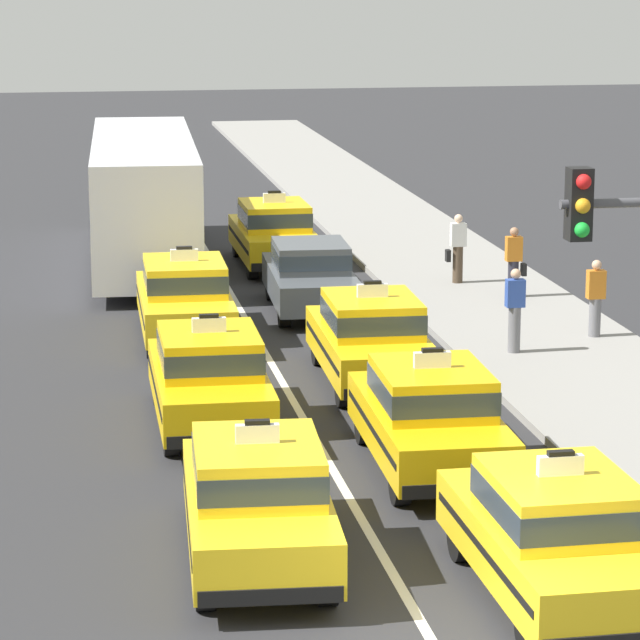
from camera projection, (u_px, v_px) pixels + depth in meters
lane_stripe_left_right at (236, 302)px, 37.40m from camera, size 0.14×80.00×0.01m
sidewalk_curb at (537, 339)px, 33.48m from camera, size 4.00×90.00×0.15m
taxi_left_nearest at (257, 498)px, 21.16m from camera, size 2.07×4.66×1.96m
taxi_left_second at (209, 376)px, 27.28m from camera, size 1.88×4.59×1.96m
taxi_left_third at (185, 298)px, 33.56m from camera, size 1.91×4.60×1.96m
bus_left_fourth at (144, 194)px, 41.55m from camera, size 3.04×11.31×3.22m
taxi_right_nearest at (555, 534)px, 19.86m from camera, size 1.86×4.58×1.96m
taxi_right_second at (430, 416)px, 24.96m from camera, size 1.92×4.60×1.96m
taxi_right_third at (371, 338)px, 30.05m from camera, size 1.93×4.60×1.96m
sedan_right_fourth at (310, 275)px, 36.12m from camera, size 1.95×4.38×1.58m
taxi_right_fifth at (274, 233)px, 41.40m from camera, size 1.84×4.57×1.96m
pedestrian_near_crosswalk at (514, 262)px, 37.06m from camera, size 0.47×0.24×1.59m
pedestrian_mid_block at (596, 298)px, 33.20m from camera, size 0.36×0.24×1.58m
pedestrian_by_storefront at (515, 310)px, 31.86m from camera, size 0.36×0.24×1.66m
pedestrian_far_corner at (457, 248)px, 38.66m from camera, size 0.47×0.24×1.63m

